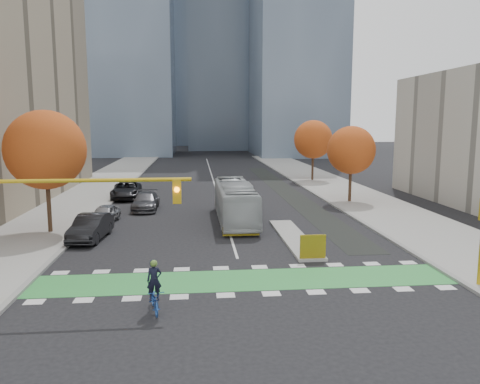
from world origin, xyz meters
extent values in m
plane|color=black|center=(0.00, 0.00, 0.00)|extent=(300.00, 300.00, 0.00)
cube|color=gray|center=(-13.50, 20.00, 0.07)|extent=(7.00, 120.00, 0.15)
cube|color=gray|center=(13.50, 20.00, 0.07)|extent=(7.00, 120.00, 0.15)
cube|color=gray|center=(-10.00, 20.00, 0.07)|extent=(0.30, 120.00, 0.16)
cube|color=gray|center=(10.00, 20.00, 0.07)|extent=(0.30, 120.00, 0.16)
cube|color=green|center=(0.00, 1.50, 0.01)|extent=(20.00, 3.00, 0.01)
cube|color=silver|center=(0.00, 40.00, 0.01)|extent=(0.15, 70.00, 0.01)
cube|color=black|center=(7.50, 30.00, 0.01)|extent=(2.50, 50.00, 0.01)
cube|color=gray|center=(4.00, 9.00, 0.08)|extent=(1.60, 10.00, 0.16)
cube|color=yellow|center=(4.00, 4.20, 0.80)|extent=(1.40, 0.12, 1.30)
cube|color=#47566B|center=(20.00, 85.00, 30.00)|extent=(18.00, 24.00, 60.00)
cube|color=#47566B|center=(-4.00, 140.00, 40.00)|extent=(26.00, 26.00, 80.00)
cylinder|color=#332114|center=(-12.00, 12.00, 2.62)|extent=(0.28, 0.28, 5.25)
sphere|color=#AD4215|center=(-12.00, 12.00, 5.62)|extent=(5.20, 5.20, 5.20)
cylinder|color=#332114|center=(12.00, 22.00, 2.27)|extent=(0.28, 0.28, 4.55)
sphere|color=#AD4215|center=(12.00, 22.00, 4.88)|extent=(4.40, 4.40, 4.40)
cylinder|color=#332114|center=(12.50, 38.00, 2.45)|extent=(0.28, 0.28, 4.90)
sphere|color=#AD4215|center=(12.50, 38.00, 5.25)|extent=(4.80, 4.80, 4.80)
cylinder|color=#BF9914|center=(-6.50, -0.50, 5.10)|extent=(8.20, 0.16, 0.16)
cube|color=#BF9914|center=(-3.00, -0.50, 4.60)|extent=(0.35, 0.28, 1.00)
sphere|color=orange|center=(-3.00, -0.68, 4.70)|extent=(0.22, 0.22, 0.22)
imported|color=#1F4592|center=(-3.90, -1.85, 0.48)|extent=(0.99, 1.91, 0.96)
imported|color=black|center=(-3.90, -1.85, 1.29)|extent=(0.66, 0.50, 1.63)
sphere|color=#597F2D|center=(-3.90, -1.85, 1.97)|extent=(0.28, 0.28, 0.28)
imported|color=#B4BABC|center=(0.70, 14.77, 1.50)|extent=(2.62, 10.80, 3.00)
imported|color=#929397|center=(-9.00, 15.09, 0.67)|extent=(2.08, 4.10, 1.34)
imported|color=black|center=(-8.93, 10.09, 0.80)|extent=(2.15, 5.01, 1.60)
imported|color=#49494E|center=(-6.50, 20.09, 0.74)|extent=(2.10, 5.09, 1.47)
imported|color=black|center=(-9.00, 26.33, 0.81)|extent=(3.04, 6.00, 1.63)
camera|label=1|loc=(-2.22, -19.72, 7.45)|focal=35.00mm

